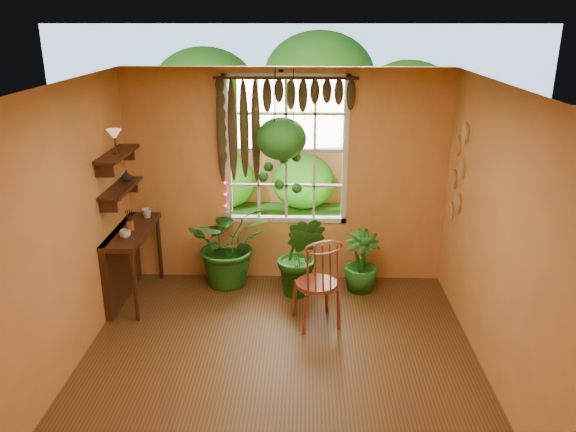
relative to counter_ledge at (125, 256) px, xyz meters
name	(u,v)px	position (x,y,z in m)	size (l,w,h in m)	color
floor	(278,379)	(1.91, -1.60, -0.55)	(4.50, 4.50, 0.00)	brown
ceiling	(276,91)	(1.91, -1.60, 2.15)	(4.50, 4.50, 0.00)	silver
wall_back	(286,178)	(1.91, 0.65, 0.80)	(4.00, 4.00, 0.00)	#E4934E
wall_left	(50,246)	(-0.09, -1.60, 0.80)	(4.50, 4.50, 0.00)	#E4934E
wall_right	(509,252)	(3.91, -1.60, 0.80)	(4.50, 4.50, 0.00)	#E4934E
window	(286,150)	(1.91, 0.68, 1.15)	(1.52, 0.10, 1.86)	silver
valance_vine	(279,104)	(1.82, 0.56, 1.73)	(1.70, 0.12, 1.10)	#3B2010
string_lights	(224,147)	(1.15, 0.59, 1.20)	(0.03, 0.03, 1.54)	#FF2633
wall_plates	(457,174)	(3.89, 0.19, 1.00)	(0.04, 0.32, 1.10)	beige
counter_ledge	(125,256)	(0.00, 0.00, 0.00)	(0.40, 1.20, 0.90)	#3B2010
shelf_lower	(121,188)	(0.03, 0.00, 0.85)	(0.25, 0.90, 0.04)	#3B2010
shelf_upper	(117,154)	(0.03, 0.00, 1.25)	(0.25, 0.90, 0.04)	#3B2010
backyard	(306,120)	(2.15, 5.27, 0.73)	(14.00, 10.00, 12.00)	#215819
windsor_chair	(317,296)	(2.30, -0.56, -0.20)	(0.58, 0.60, 1.23)	brown
potted_plant_left	(230,243)	(1.20, 0.43, 0.01)	(1.01, 0.87, 1.12)	#164913
potted_plant_mid	(301,256)	(2.11, 0.13, -0.02)	(0.58, 0.47, 1.06)	#164913
potted_plant_right	(361,262)	(2.86, 0.28, -0.16)	(0.43, 0.43, 0.78)	#164913
hanging_basket	(281,144)	(1.86, 0.37, 1.30)	(0.59, 0.59, 1.44)	black
cup_a	(125,234)	(0.13, -0.29, 0.40)	(0.12, 0.12, 0.10)	silver
cup_b	(147,213)	(0.19, 0.40, 0.41)	(0.12, 0.12, 0.11)	beige
brush_jar	(129,220)	(0.11, -0.03, 0.47)	(0.09, 0.09, 0.32)	brown
shelf_vase	(127,176)	(0.04, 0.23, 0.93)	(0.12, 0.12, 0.13)	#B2AD99
tiffany_lamp	(114,136)	(0.05, -0.07, 1.47)	(0.17, 0.17, 0.28)	#523A17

